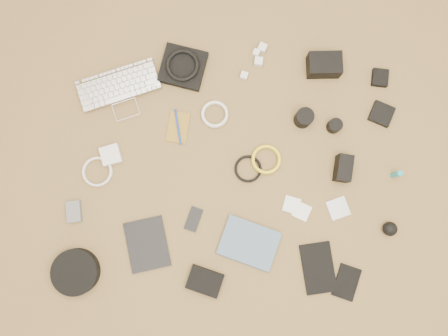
{
  "coord_description": "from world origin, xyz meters",
  "views": [
    {
      "loc": [
        -0.01,
        -0.18,
        1.82
      ],
      "look_at": [
        -0.01,
        0.01,
        0.02
      ],
      "focal_mm": 35.0,
      "sensor_mm": 36.0,
      "label": 1
    }
  ],
  "objects_px": {
    "phone": "(194,219)",
    "paperback": "(242,263)",
    "headphone_case": "(76,272)",
    "dslr_camera": "(324,65)",
    "tablet": "(147,244)",
    "laptop": "(122,96)"
  },
  "relations": [
    {
      "from": "phone",
      "to": "laptop",
      "type": "bearing_deg",
      "value": 139.88
    },
    {
      "from": "phone",
      "to": "headphone_case",
      "type": "bearing_deg",
      "value": -136.74
    },
    {
      "from": "tablet",
      "to": "paperback",
      "type": "height_order",
      "value": "paperback"
    },
    {
      "from": "laptop",
      "to": "paperback",
      "type": "bearing_deg",
      "value": -72.37
    },
    {
      "from": "headphone_case",
      "to": "paperback",
      "type": "xyz_separation_m",
      "value": [
        0.67,
        0.05,
        -0.01
      ]
    },
    {
      "from": "laptop",
      "to": "phone",
      "type": "bearing_deg",
      "value": -77.75
    },
    {
      "from": "laptop",
      "to": "phone",
      "type": "xyz_separation_m",
      "value": [
        0.32,
        -0.51,
        -0.01
      ]
    },
    {
      "from": "phone",
      "to": "dslr_camera",
      "type": "bearing_deg",
      "value": 68.92
    },
    {
      "from": "phone",
      "to": "tablet",
      "type": "bearing_deg",
      "value": -132.43
    },
    {
      "from": "dslr_camera",
      "to": "tablet",
      "type": "relative_size",
      "value": 0.66
    },
    {
      "from": "headphone_case",
      "to": "dslr_camera",
      "type": "bearing_deg",
      "value": 41.6
    },
    {
      "from": "dslr_camera",
      "to": "tablet",
      "type": "bearing_deg",
      "value": -135.65
    },
    {
      "from": "laptop",
      "to": "phone",
      "type": "height_order",
      "value": "laptop"
    },
    {
      "from": "tablet",
      "to": "phone",
      "type": "relative_size",
      "value": 2.13
    },
    {
      "from": "tablet",
      "to": "phone",
      "type": "distance_m",
      "value": 0.22
    },
    {
      "from": "dslr_camera",
      "to": "paperback",
      "type": "xyz_separation_m",
      "value": [
        -0.33,
        -0.83,
        -0.03
      ]
    },
    {
      "from": "dslr_camera",
      "to": "headphone_case",
      "type": "relative_size",
      "value": 0.74
    },
    {
      "from": "laptop",
      "to": "tablet",
      "type": "xyz_separation_m",
      "value": [
        0.13,
        -0.62,
        -0.01
      ]
    },
    {
      "from": "tablet",
      "to": "paperback",
      "type": "relative_size",
      "value": 0.92
    },
    {
      "from": "paperback",
      "to": "laptop",
      "type": "bearing_deg",
      "value": 55.82
    },
    {
      "from": "phone",
      "to": "paperback",
      "type": "relative_size",
      "value": 0.43
    },
    {
      "from": "tablet",
      "to": "headphone_case",
      "type": "xyz_separation_m",
      "value": [
        -0.28,
        -0.12,
        0.02
      ]
    }
  ]
}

